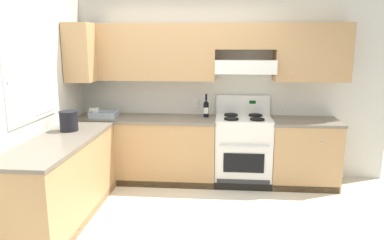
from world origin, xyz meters
TOP-DOWN VIEW (x-y plane):
  - ground_plane at (0.00, 0.00)m, footprint 7.04×7.04m
  - wall_back at (0.40, 1.53)m, footprint 4.68×0.57m
  - wall_left at (-1.59, 0.23)m, footprint 0.47×4.00m
  - counter_back_run at (0.12, 1.24)m, footprint 3.60×0.65m
  - counter_left_run at (-1.24, -0.00)m, footprint 0.63×1.91m
  - stove at (0.78, 1.25)m, footprint 0.76×0.62m
  - wine_bottle at (0.27, 1.36)m, footprint 0.08×0.08m
  - bowl at (-1.16, 1.22)m, footprint 0.37×0.25m
  - bucket at (-1.30, 0.39)m, footprint 0.22×0.22m
  - paper_towel_roll at (-1.32, 1.30)m, footprint 0.12×0.12m

SIDE VIEW (x-z plane):
  - ground_plane at x=0.00m, z-range 0.00..0.00m
  - counter_back_run at x=0.12m, z-range 0.00..0.91m
  - counter_left_run at x=-1.24m, z-range 0.00..0.91m
  - stove at x=0.78m, z-range -0.12..1.08m
  - bowl at x=-1.16m, z-range 0.90..0.98m
  - paper_towel_roll at x=-1.32m, z-range 0.91..1.03m
  - bucket at x=-1.30m, z-range 0.92..1.15m
  - wine_bottle at x=0.27m, z-range 0.87..1.20m
  - wall_left at x=-1.59m, z-range 0.07..2.62m
  - wall_back at x=0.40m, z-range 0.20..2.75m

